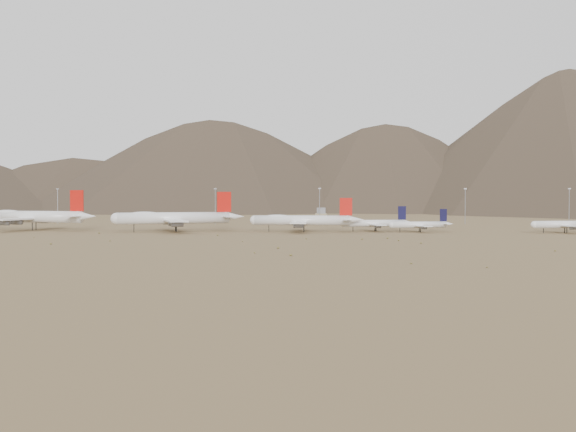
# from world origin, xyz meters

# --- Properties ---
(ground) EXTENTS (3000.00, 3000.00, 0.00)m
(ground) POSITION_xyz_m (0.00, 0.00, 0.00)
(ground) COLOR olive
(ground) RESTS_ON ground
(mountain_ridge) EXTENTS (4400.00, 1000.00, 300.00)m
(mountain_ridge) POSITION_xyz_m (0.00, 900.00, 150.00)
(mountain_ridge) COLOR brown
(mountain_ridge) RESTS_ON ground
(widebody_west) EXTENTS (78.27, 61.66, 23.69)m
(widebody_west) POSITION_xyz_m (-139.03, 32.60, 8.17)
(widebody_west) COLOR white
(widebody_west) RESTS_ON ground
(widebody_centre) EXTENTS (72.72, 58.19, 22.73)m
(widebody_centre) POSITION_xyz_m (-52.11, 22.88, 7.84)
(widebody_centre) COLOR white
(widebody_centre) RESTS_ON ground
(widebody_east) EXTENTS (64.75, 49.44, 19.23)m
(widebody_east) POSITION_xyz_m (21.01, 24.85, 6.63)
(widebody_east) COLOR white
(widebody_east) RESTS_ON ground
(narrowbody_a) EXTENTS (42.77, 31.57, 14.42)m
(narrowbody_a) POSITION_xyz_m (63.02, 33.28, 4.68)
(narrowbody_a) COLOR white
(narrowbody_a) RESTS_ON ground
(narrowbody_b) EXTENTS (37.99, 28.26, 12.98)m
(narrowbody_b) POSITION_xyz_m (87.44, 26.37, 4.21)
(narrowbody_b) COLOR white
(narrowbody_b) RESTS_ON ground
(narrowbody_c) EXTENTS (43.25, 32.05, 14.67)m
(narrowbody_c) POSITION_xyz_m (166.38, 21.70, 4.76)
(narrowbody_c) COLOR white
(narrowbody_c) RESTS_ON ground
(control_tower) EXTENTS (8.00, 8.00, 12.00)m
(control_tower) POSITION_xyz_m (30.00, 120.00, 5.32)
(control_tower) COLOR tan
(control_tower) RESTS_ON ground
(mast_far_west) EXTENTS (2.00, 0.60, 25.70)m
(mast_far_west) POSITION_xyz_m (-160.15, 125.61, 14.20)
(mast_far_west) COLOR gray
(mast_far_west) RESTS_ON ground
(mast_west) EXTENTS (2.00, 0.60, 25.70)m
(mast_west) POSITION_xyz_m (-45.68, 127.13, 14.20)
(mast_west) COLOR gray
(mast_west) RESTS_ON ground
(mast_centre) EXTENTS (2.00, 0.60, 25.70)m
(mast_centre) POSITION_xyz_m (29.10, 107.11, 14.20)
(mast_centre) COLOR gray
(mast_centre) RESTS_ON ground
(mast_east) EXTENTS (2.00, 0.60, 25.70)m
(mast_east) POSITION_xyz_m (133.09, 142.22, 14.20)
(mast_east) COLOR gray
(mast_east) RESTS_ON ground
(mast_far_east) EXTENTS (2.00, 0.60, 25.70)m
(mast_far_east) POSITION_xyz_m (203.13, 132.46, 14.20)
(mast_far_east) COLOR gray
(mast_far_east) RESTS_ON ground
(desert_scrub) EXTENTS (392.30, 181.31, 0.81)m
(desert_scrub) POSITION_xyz_m (6.14, -76.18, 0.31)
(desert_scrub) COLOR olive
(desert_scrub) RESTS_ON ground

